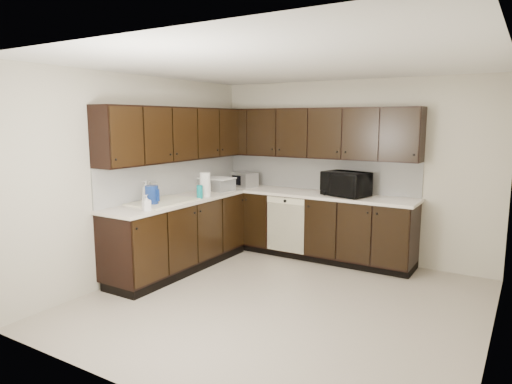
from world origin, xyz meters
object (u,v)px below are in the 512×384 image
Objects in this scene: sink at (162,207)px; toaster_oven at (245,180)px; blue_pitcher at (152,196)px; microwave at (346,184)px; storage_bin at (217,184)px.

sink is 1.70m from toaster_oven.
blue_pitcher is (0.01, -0.19, 0.18)m from sink.
microwave reaches higher than toaster_oven.
blue_pitcher reaches higher than storage_bin.
microwave is at bearing 16.18° from toaster_oven.
microwave is at bearing 15.34° from storage_bin.
sink is at bearing -122.09° from microwave.
sink is at bearing -77.90° from toaster_oven.
toaster_oven is at bearing 85.63° from sink.
sink is 3.44× the size of blue_pitcher.
toaster_oven is 1.88m from blue_pitcher.
storage_bin is at bearing -91.68° from toaster_oven.
toaster_oven is (0.13, 1.69, 0.17)m from sink.
blue_pitcher is at bearing -87.95° from storage_bin.
storage_bin is at bearing 91.66° from sink.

